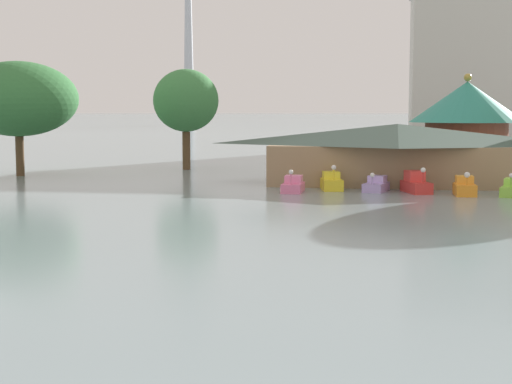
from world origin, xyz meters
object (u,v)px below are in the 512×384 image
(pedal_boat_red, at_px, (416,184))
(background_building_block, at_px, (500,67))
(shoreline_tree_mid, at_px, (186,101))
(green_roof_pavilion, at_px, (467,120))
(boathouse, at_px, (397,153))
(pedal_boat_pink, at_px, (293,185))
(pedal_boat_lavender, at_px, (376,185))
(pedal_boat_yellow, at_px, (332,182))
(pedal_boat_orange, at_px, (465,187))
(shoreline_tree_tall_left, at_px, (18,99))

(pedal_boat_red, distance_m, background_building_block, 69.39)
(shoreline_tree_mid, bearing_deg, green_roof_pavilion, -1.14)
(boathouse, relative_size, green_roof_pavilion, 2.03)
(background_building_block, bearing_deg, green_roof_pavilion, -101.01)
(pedal_boat_pink, height_order, pedal_boat_lavender, pedal_boat_pink)
(pedal_boat_pink, height_order, background_building_block, background_building_block)
(boathouse, bearing_deg, pedal_boat_lavender, -105.57)
(pedal_boat_yellow, distance_m, pedal_boat_orange, 9.34)
(pedal_boat_pink, height_order, pedal_boat_red, pedal_boat_red)
(pedal_boat_yellow, distance_m, shoreline_tree_tall_left, 28.98)
(pedal_boat_lavender, distance_m, pedal_boat_orange, 6.14)
(boathouse, xyz_separation_m, shoreline_tree_tall_left, (-32.07, 2.35, 4.19))
(background_building_block, bearing_deg, pedal_boat_red, -102.42)
(boathouse, relative_size, shoreline_tree_tall_left, 2.02)
(pedal_boat_red, bearing_deg, background_building_block, 148.85)
(pedal_boat_yellow, relative_size, shoreline_tree_tall_left, 0.29)
(boathouse, bearing_deg, pedal_boat_orange, -58.38)
(pedal_boat_yellow, relative_size, shoreline_tree_mid, 0.31)
(shoreline_tree_mid, bearing_deg, boathouse, -30.72)
(pedal_boat_lavender, xyz_separation_m, background_building_block, (17.44, 66.39, 11.60))
(pedal_boat_red, height_order, shoreline_tree_tall_left, shoreline_tree_tall_left)
(green_roof_pavilion, height_order, shoreline_tree_tall_left, shoreline_tree_tall_left)
(pedal_boat_pink, distance_m, boathouse, 10.14)
(pedal_boat_orange, bearing_deg, boathouse, -150.07)
(green_roof_pavilion, bearing_deg, pedal_boat_orange, -95.80)
(green_roof_pavilion, xyz_separation_m, background_building_block, (9.70, 49.86, 7.25))
(pedal_boat_lavender, bearing_deg, boathouse, 178.14)
(pedal_boat_orange, bearing_deg, background_building_block, 168.69)
(pedal_boat_lavender, xyz_separation_m, green_roof_pavilion, (7.74, 16.53, 4.35))
(pedal_boat_pink, distance_m, background_building_block, 72.62)
(pedal_boat_yellow, distance_m, boathouse, 7.04)
(pedal_boat_orange, height_order, boathouse, boathouse)
(pedal_boat_pink, bearing_deg, green_roof_pavilion, 143.91)
(pedal_boat_pink, xyz_separation_m, pedal_boat_yellow, (2.56, 1.92, 0.07))
(pedal_boat_orange, relative_size, boathouse, 0.12)
(pedal_boat_pink, xyz_separation_m, boathouse, (7.23, 6.82, 1.97))
(shoreline_tree_tall_left, bearing_deg, green_roof_pavilion, 12.94)
(shoreline_tree_tall_left, bearing_deg, pedal_boat_lavender, -14.18)
(background_building_block, bearing_deg, shoreline_tree_mid, -125.81)
(shoreline_tree_tall_left, xyz_separation_m, shoreline_tree_mid, (12.42, 9.32, -0.09))
(green_roof_pavilion, distance_m, shoreline_tree_tall_left, 39.36)
(pedal_boat_orange, distance_m, boathouse, 8.59)
(pedal_boat_lavender, relative_size, green_roof_pavilion, 0.29)
(pedal_boat_pink, xyz_separation_m, pedal_boat_red, (8.46, 1.00, 0.14))
(pedal_boat_pink, relative_size, pedal_boat_orange, 1.17)
(pedal_boat_red, xyz_separation_m, background_building_block, (14.72, 66.84, 11.44))
(pedal_boat_yellow, height_order, shoreline_tree_mid, shoreline_tree_mid)
(pedal_boat_lavender, xyz_separation_m, pedal_boat_orange, (5.89, -1.76, 0.10))
(pedal_boat_lavender, bearing_deg, pedal_boat_yellow, -84.70)
(green_roof_pavilion, bearing_deg, pedal_boat_red, -106.46)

